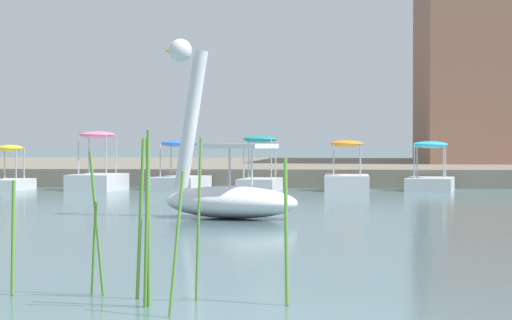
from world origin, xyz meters
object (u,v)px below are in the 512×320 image
object	(u,v)px
swan_boat	(226,188)
pedal_boat_cyan	(430,177)
pedal_boat_blue	(180,175)
pedal_boat_teal	(260,174)
pedal_boat_yellow	(10,177)
pedal_boat_orange	(347,177)
pedal_boat_pink	(97,175)

from	to	relation	value
swan_boat	pedal_boat_cyan	distance (m)	11.96
pedal_boat_blue	pedal_boat_teal	bearing A→B (deg)	-4.32
pedal_boat_teal	pedal_boat_yellow	xyz separation A→B (m)	(-7.23, -0.19, -0.10)
swan_boat	pedal_boat_blue	xyz separation A→B (m)	(-2.48, 11.03, -0.14)
pedal_boat_teal	pedal_boat_yellow	size ratio (longest dim) A/B	1.04
swan_boat	pedal_boat_teal	xyz separation A→B (m)	(-0.14, 10.86, -0.10)
swan_boat	pedal_boat_blue	world-z (taller)	swan_boat
pedal_boat_orange	pedal_boat_cyan	bearing A→B (deg)	5.36
pedal_boat_orange	pedal_boat_teal	xyz separation A→B (m)	(-2.48, 0.08, 0.06)
pedal_boat_orange	pedal_boat_yellow	xyz separation A→B (m)	(-9.71, -0.11, -0.04)
pedal_boat_cyan	pedal_boat_teal	size ratio (longest dim) A/B	1.14
swan_boat	pedal_boat_cyan	size ratio (longest dim) A/B	1.47
pedal_boat_blue	pedal_boat_pink	xyz separation A→B (m)	(-2.30, -0.47, 0.03)
pedal_boat_orange	pedal_boat_blue	distance (m)	4.83
swan_boat	pedal_boat_yellow	bearing A→B (deg)	124.63
swan_boat	pedal_boat_teal	world-z (taller)	swan_boat
swan_boat	pedal_boat_cyan	xyz separation A→B (m)	(4.70, 11.00, -0.16)
pedal_boat_pink	pedal_boat_yellow	xyz separation A→B (m)	(-2.58, 0.11, -0.09)
pedal_boat_teal	pedal_boat_blue	world-z (taller)	pedal_boat_teal
swan_boat	pedal_boat_cyan	world-z (taller)	swan_boat
pedal_boat_orange	pedal_boat_yellow	world-z (taller)	pedal_boat_orange
swan_boat	pedal_boat_orange	world-z (taller)	swan_boat
pedal_boat_cyan	pedal_boat_teal	distance (m)	4.84
pedal_boat_blue	pedal_boat_pink	world-z (taller)	pedal_boat_pink
pedal_boat_blue	pedal_boat_yellow	xyz separation A→B (m)	(-4.89, -0.36, -0.06)
swan_boat	pedal_boat_orange	bearing A→B (deg)	77.75
pedal_boat_orange	pedal_boat_blue	world-z (taller)	pedal_boat_blue
pedal_boat_orange	pedal_boat_pink	xyz separation A→B (m)	(-7.12, -0.22, 0.05)
pedal_boat_cyan	pedal_boat_pink	size ratio (longest dim) A/B	0.98
pedal_boat_orange	pedal_boat_pink	distance (m)	7.13
swan_boat	pedal_boat_orange	xyz separation A→B (m)	(2.34, 10.78, -0.16)
pedal_boat_orange	pedal_boat_pink	bearing A→B (deg)	-178.24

